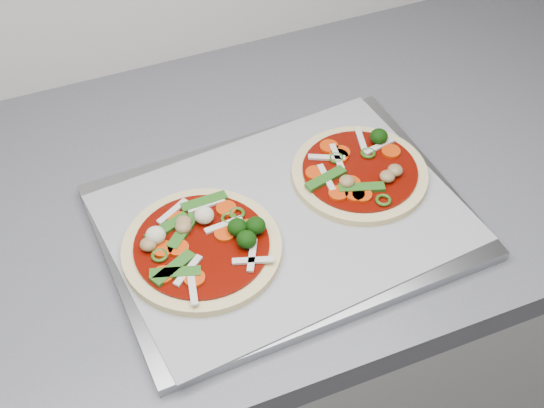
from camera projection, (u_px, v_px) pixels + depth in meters
name	position (u px, v px, depth m)	size (l,w,h in m)	color
baking_tray	(284.00, 222.00, 0.94)	(0.44, 0.32, 0.01)	#939499
parchment	(284.00, 217.00, 0.93)	(0.42, 0.30, 0.00)	gray
pizza_left	(203.00, 245.00, 0.89)	(0.19, 0.19, 0.03)	#DEC586
pizza_right	(360.00, 172.00, 0.98)	(0.23, 0.23, 0.03)	#DEC586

